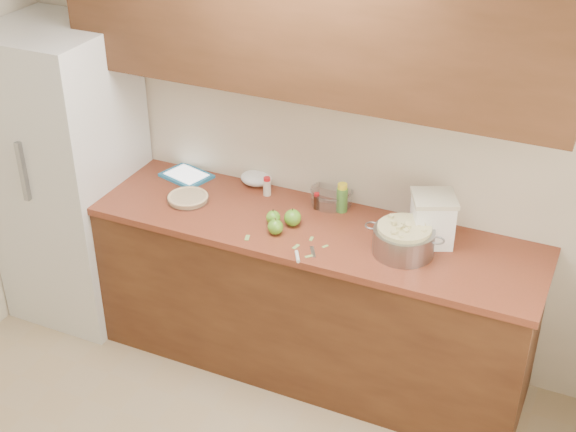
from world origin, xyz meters
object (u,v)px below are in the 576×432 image
at_px(pie, 188,198).
at_px(colander, 404,240).
at_px(tablet, 187,176).
at_px(flour_canister, 432,219).

bearing_deg(pie, colander, -0.26).
relative_size(colander, tablet, 1.29).
distance_m(pie, tablet, 0.29).
height_order(pie, colander, colander).
height_order(colander, flour_canister, flour_canister).
height_order(pie, flour_canister, flour_canister).
height_order(pie, tablet, pie).
bearing_deg(flour_canister, colander, -121.47).
bearing_deg(tablet, flour_canister, 12.46).
xyz_separation_m(colander, tablet, (-1.39, 0.25, -0.06)).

